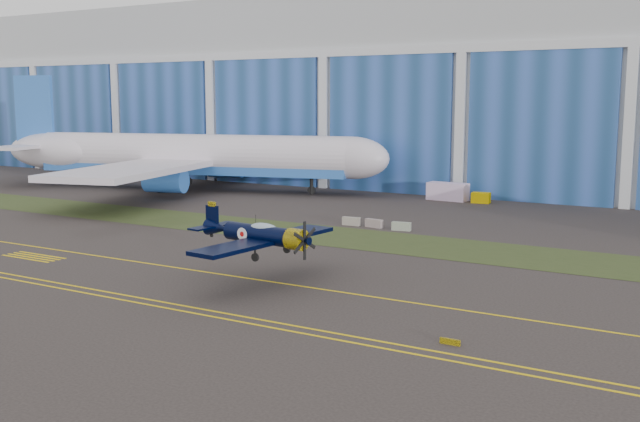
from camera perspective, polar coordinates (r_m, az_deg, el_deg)
The scene contains 15 objects.
ground at distance 63.81m, azimuth -4.97°, elevation -3.91°, with size 260.00×260.00×0.00m, color #38302E.
grass_median at distance 75.40m, azimuth 1.21°, elevation -1.93°, with size 260.00×10.00×0.02m, color #475128.
hangar at distance 127.72m, azimuth 14.20°, elevation 8.84°, with size 220.00×45.70×30.00m.
taxiway_centreline at distance 59.92m, azimuth -7.76°, elevation -4.76°, with size 200.00×0.20×0.02m, color yellow.
edge_line_near at distance 53.03m, azimuth -14.16°, elevation -6.71°, with size 80.00×0.20×0.02m, color yellow.
edge_line_far at distance 53.72m, azimuth -13.41°, elevation -6.48°, with size 80.00×0.20×0.02m, color yellow.
hold_short_ladder at distance 70.33m, azimuth -20.98°, elevation -3.27°, with size 6.00×2.40×0.02m, color yellow, non-canonical shape.
guard_board_right at distance 43.39m, azimuth 9.88°, elevation -9.78°, with size 1.20×0.15×0.35m, color yellow.
warbird at distance 56.25m, azimuth -4.66°, elevation -1.78°, with size 12.72×14.84×4.09m.
jetliner at distance 115.03m, azimuth -9.83°, elevation 7.56°, with size 80.97×73.38×24.00m.
shipping_container at distance 103.54m, azimuth 9.71°, elevation 1.47°, with size 5.51×2.20×2.39m, color #EDC9F4.
tug at distance 101.68m, azimuth 12.16°, elevation 0.99°, with size 2.39×1.49×1.39m, color #FFD000.
barrier_a at distance 81.93m, azimuth 2.40°, elevation -0.79°, with size 2.00×0.60×0.90m, color #9E9485.
barrier_b at distance 80.69m, azimuth 4.14°, elevation -0.94°, with size 2.00×0.60×0.90m, color gray.
barrier_c at distance 79.05m, azimuth 6.22°, elevation -1.17°, with size 2.00×0.60×0.90m, color #969F88.
Camera 1 is at (36.29, -50.66, 13.72)m, focal length 42.00 mm.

